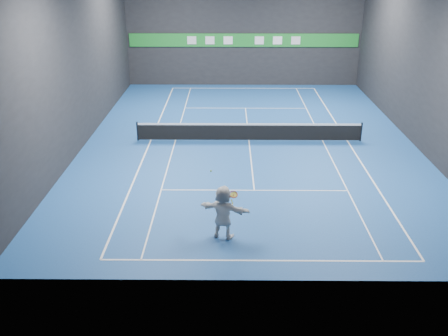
{
  "coord_description": "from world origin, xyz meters",
  "views": [
    {
      "loc": [
        -1.15,
        -26.2,
        9.54
      ],
      "look_at": [
        -1.33,
        -7.42,
        1.5
      ],
      "focal_mm": 40.0,
      "sensor_mm": 36.0,
      "label": 1
    }
  ],
  "objects_px": {
    "player": "(223,212)",
    "tennis_racket": "(233,195)",
    "tennis_ball": "(211,171)",
    "tennis_net": "(249,131)"
  },
  "relations": [
    {
      "from": "tennis_net",
      "to": "tennis_racket",
      "type": "relative_size",
      "value": 23.24
    },
    {
      "from": "tennis_net",
      "to": "tennis_racket",
      "type": "height_order",
      "value": "tennis_racket"
    },
    {
      "from": "tennis_net",
      "to": "tennis_ball",
      "type": "bearing_deg",
      "value": -99.74
    },
    {
      "from": "tennis_racket",
      "to": "tennis_ball",
      "type": "bearing_deg",
      "value": 175.57
    },
    {
      "from": "tennis_net",
      "to": "tennis_racket",
      "type": "bearing_deg",
      "value": -95.37
    },
    {
      "from": "tennis_ball",
      "to": "tennis_racket",
      "type": "bearing_deg",
      "value": -4.43
    },
    {
      "from": "player",
      "to": "tennis_ball",
      "type": "xyz_separation_m",
      "value": [
        -0.43,
        0.11,
        1.57
      ]
    },
    {
      "from": "tennis_racket",
      "to": "tennis_net",
      "type": "bearing_deg",
      "value": 84.63
    },
    {
      "from": "player",
      "to": "tennis_racket",
      "type": "height_order",
      "value": "player"
    },
    {
      "from": "player",
      "to": "tennis_ball",
      "type": "bearing_deg",
      "value": 4.03
    }
  ]
}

